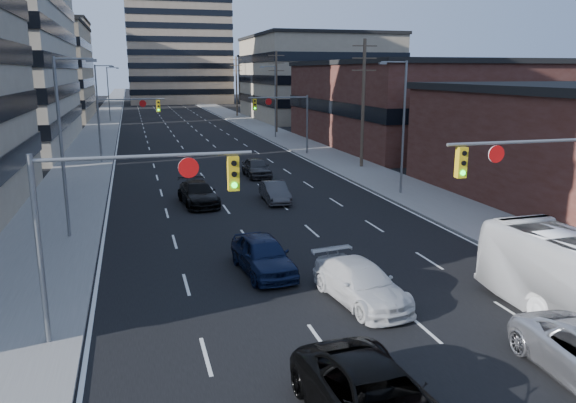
{
  "coord_description": "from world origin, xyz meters",
  "views": [
    {
      "loc": [
        -7.12,
        -9.35,
        8.31
      ],
      "look_at": [
        -0.08,
        15.96,
        2.2
      ],
      "focal_mm": 35.0,
      "sensor_mm": 36.0,
      "label": 1
    }
  ],
  "objects": [
    {
      "name": "streetlight_right_far",
      "position": [
        10.34,
        60.0,
        5.05
      ],
      "size": [
        2.03,
        0.22,
        9.0
      ],
      "color": "slate",
      "rests_on": "ground"
    },
    {
      "name": "streetlight_right_near",
      "position": [
        10.34,
        25.0,
        5.05
      ],
      "size": [
        2.03,
        0.22,
        9.0
      ],
      "color": "slate",
      "rests_on": "ground"
    },
    {
      "name": "black_pickup",
      "position": [
        -2.0,
        1.33,
        0.78
      ],
      "size": [
        2.98,
        5.78,
        1.56
      ],
      "primitive_type": "imported",
      "rotation": [
        0.0,
        0.0,
        0.07
      ],
      "color": "black",
      "rests_on": "ground"
    },
    {
      "name": "utility_pole_block",
      "position": [
        12.2,
        36.0,
        5.78
      ],
      "size": [
        2.2,
        0.28,
        11.0
      ],
      "color": "#4C3D2D",
      "rests_on": "ground"
    },
    {
      "name": "signal_near_left",
      "position": [
        -7.45,
        8.0,
        4.33
      ],
      "size": [
        6.59,
        0.33,
        6.0
      ],
      "color": "slate",
      "rests_on": "ground"
    },
    {
      "name": "sedan_blue",
      "position": [
        -2.12,
        12.54,
        0.8
      ],
      "size": [
        2.25,
        4.83,
        1.6
      ],
      "primitive_type": "imported",
      "rotation": [
        0.0,
        0.0,
        0.08
      ],
      "color": "#0D1634",
      "rests_on": "ground"
    },
    {
      "name": "utility_pole_midblock",
      "position": [
        12.2,
        66.0,
        5.78
      ],
      "size": [
        2.2,
        0.28,
        11.0
      ],
      "color": "#4C3D2D",
      "rests_on": "ground"
    },
    {
      "name": "office_left_far",
      "position": [
        -24.0,
        100.0,
        8.0
      ],
      "size": [
        20.0,
        30.0,
        16.0
      ],
      "primitive_type": "cube",
      "color": "gray",
      "rests_on": "ground"
    },
    {
      "name": "sidewalk_left",
      "position": [
        -11.5,
        130.0,
        0.07
      ],
      "size": [
        5.0,
        300.0,
        0.15
      ],
      "primitive_type": "cube",
      "color": "slate",
      "rests_on": "ground"
    },
    {
      "name": "streetlight_left_far",
      "position": [
        -10.34,
        90.0,
        5.05
      ],
      "size": [
        2.03,
        0.22,
        9.0
      ],
      "color": "slate",
      "rests_on": "ground"
    },
    {
      "name": "white_van",
      "position": [
        0.65,
        8.59,
        0.73
      ],
      "size": [
        2.69,
        5.24,
        1.45
      ],
      "primitive_type": "imported",
      "rotation": [
        0.0,
        0.0,
        0.14
      ],
      "color": "beige",
      "rests_on": "ground"
    },
    {
      "name": "signal_far_right",
      "position": [
        7.68,
        45.0,
        4.3
      ],
      "size": [
        6.09,
        0.33,
        6.0
      ],
      "color": "slate",
      "rests_on": "ground"
    },
    {
      "name": "bg_block_left",
      "position": [
        -28.0,
        140.0,
        10.0
      ],
      "size": [
        24.0,
        24.0,
        20.0
      ],
      "primitive_type": "cube",
      "color": "#ADA089",
      "rests_on": "ground"
    },
    {
      "name": "sedan_grey_center",
      "position": [
        1.6,
        25.21,
        0.66
      ],
      "size": [
        1.52,
        4.05,
        1.32
      ],
      "primitive_type": "imported",
      "rotation": [
        0.0,
        0.0,
        -0.03
      ],
      "color": "#343437",
      "rests_on": "ground"
    },
    {
      "name": "streetlight_left_near",
      "position": [
        -10.34,
        20.0,
        5.05
      ],
      "size": [
        2.03,
        0.22,
        9.0
      ],
      "color": "slate",
      "rests_on": "ground"
    },
    {
      "name": "sidewalk_right",
      "position": [
        11.5,
        130.0,
        0.07
      ],
      "size": [
        5.0,
        300.0,
        0.15
      ],
      "primitive_type": "cube",
      "color": "slate",
      "rests_on": "ground"
    },
    {
      "name": "bg_block_right",
      "position": [
        32.0,
        130.0,
        6.0
      ],
      "size": [
        22.0,
        22.0,
        12.0
      ],
      "primitive_type": "cube",
      "color": "gray",
      "rests_on": "ground"
    },
    {
      "name": "streetlight_left_mid",
      "position": [
        -10.34,
        55.0,
        5.05
      ],
      "size": [
        2.03,
        0.22,
        9.0
      ],
      "color": "slate",
      "rests_on": "ground"
    },
    {
      "name": "storefront_right_mid",
      "position": [
        24.0,
        50.0,
        4.5
      ],
      "size": [
        20.0,
        30.0,
        9.0
      ],
      "primitive_type": "cube",
      "color": "#472119",
      "rests_on": "ground"
    },
    {
      "name": "signal_far_left",
      "position": [
        -7.68,
        45.0,
        4.3
      ],
      "size": [
        6.09,
        0.33,
        6.0
      ],
      "color": "slate",
      "rests_on": "ground"
    },
    {
      "name": "signal_near_right",
      "position": [
        7.45,
        8.0,
        4.33
      ],
      "size": [
        6.59,
        0.33,
        6.0
      ],
      "color": "slate",
      "rests_on": "ground"
    },
    {
      "name": "sedan_grey_right",
      "position": [
        2.37,
        34.26,
        0.76
      ],
      "size": [
        1.87,
        4.5,
        1.53
      ],
      "primitive_type": "imported",
      "rotation": [
        0.0,
        0.0,
        0.02
      ],
      "color": "#2B2B2D",
      "rests_on": "ground"
    },
    {
      "name": "road_surface",
      "position": [
        0.0,
        130.0,
        0.01
      ],
      "size": [
        18.0,
        300.0,
        0.02
      ],
      "primitive_type": "cube",
      "color": "black",
      "rests_on": "ground"
    },
    {
      "name": "utility_pole_distant",
      "position": [
        12.2,
        96.0,
        5.78
      ],
      "size": [
        2.2,
        0.28,
        11.0
      ],
      "color": "#4C3D2D",
      "rests_on": "ground"
    },
    {
      "name": "sedan_black_far",
      "position": [
        -3.3,
        25.74,
        0.73
      ],
      "size": [
        2.46,
        5.17,
        1.45
      ],
      "primitive_type": "imported",
      "rotation": [
        0.0,
        0.0,
        0.09
      ],
      "color": "black",
      "rests_on": "ground"
    },
    {
      "name": "office_right_far",
      "position": [
        25.0,
        88.0,
        7.0
      ],
      "size": [
        22.0,
        28.0,
        14.0
      ],
      "primitive_type": "cube",
      "color": "gray",
      "rests_on": "ground"
    }
  ]
}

